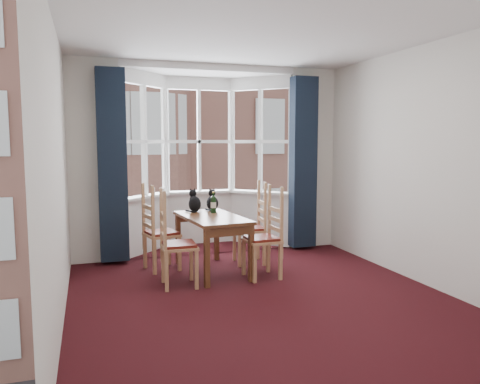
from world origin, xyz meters
name	(u,v)px	position (x,y,z in m)	size (l,w,h in m)	color
floor	(265,301)	(0.00, 0.00, 0.00)	(4.50, 4.50, 0.00)	black
ceiling	(267,28)	(0.00, 0.00, 2.80)	(4.50, 4.50, 0.00)	white
wall_left	(57,173)	(-2.00, 0.00, 1.40)	(4.50, 4.50, 0.00)	silver
wall_right	(427,166)	(2.00, 0.00, 1.40)	(4.50, 4.50, 0.00)	silver
wall_near	(408,191)	(0.00, -2.25, 1.40)	(4.00, 4.00, 0.00)	silver
wall_back_pier_left	(94,162)	(-1.65, 2.25, 1.40)	(0.70, 0.12, 2.80)	silver
wall_back_pier_right	(311,159)	(1.65, 2.25, 1.40)	(0.70, 0.12, 2.80)	silver
bay_window	(203,159)	(0.00, 2.75, 1.40)	(2.76, 0.94, 2.80)	white
curtain_left	(112,166)	(-1.42, 2.07, 1.35)	(0.38, 0.22, 2.60)	black
curtain_right	(303,163)	(1.42, 2.07, 1.35)	(0.38, 0.22, 2.60)	black
dining_table	(212,224)	(-0.25, 1.23, 0.63)	(0.79, 1.30, 0.73)	brown
chair_left_near	(171,247)	(-0.85, 0.81, 0.47)	(0.42, 0.44, 0.92)	tan
chair_left_far	(155,235)	(-0.94, 1.54, 0.47)	(0.48, 0.50, 0.92)	tan
chair_right_near	(269,239)	(0.37, 0.83, 0.47)	(0.42, 0.44, 0.92)	tan
chair_right_far	(255,229)	(0.44, 1.51, 0.47)	(0.45, 0.46, 0.92)	tan
cat_left	(194,203)	(-0.38, 1.68, 0.85)	(0.19, 0.25, 0.32)	black
cat_right	(212,202)	(-0.12, 1.72, 0.85)	(0.20, 0.25, 0.31)	black
wine_bottle	(213,204)	(-0.17, 1.49, 0.86)	(0.07, 0.07, 0.28)	black
candle_tall	(153,191)	(-0.81, 2.60, 0.93)	(0.06, 0.06, 0.11)	white
candle_short	(163,191)	(-0.65, 2.63, 0.92)	(0.06, 0.06, 0.10)	white
street	(114,241)	(0.00, 32.25, -6.00)	(80.00, 80.00, 0.00)	#333335
tenement_building	(134,143)	(0.00, 14.01, 1.60)	(18.40, 7.80, 15.20)	#995F4F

